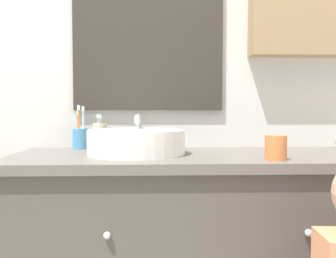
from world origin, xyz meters
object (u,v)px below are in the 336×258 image
object	(u,v)px
soap_dispenser	(100,135)
drinking_cup	(276,148)
toothbrush_holder	(80,137)
sink_basin	(137,141)

from	to	relation	value
soap_dispenser	drinking_cup	world-z (taller)	soap_dispenser
toothbrush_holder	soap_dispenser	xyz separation A→B (m)	(0.09, -0.01, 0.01)
soap_dispenser	drinking_cup	bearing A→B (deg)	-29.86
drinking_cup	toothbrush_holder	bearing A→B (deg)	152.53
soap_dispenser	toothbrush_holder	bearing A→B (deg)	173.24
toothbrush_holder	drinking_cup	distance (m)	0.83
toothbrush_holder	soap_dispenser	size ratio (longest dim) A/B	1.27
sink_basin	toothbrush_holder	bearing A→B (deg)	142.01
sink_basin	drinking_cup	xyz separation A→B (m)	(0.48, -0.18, -0.01)
sink_basin	toothbrush_holder	distance (m)	0.33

